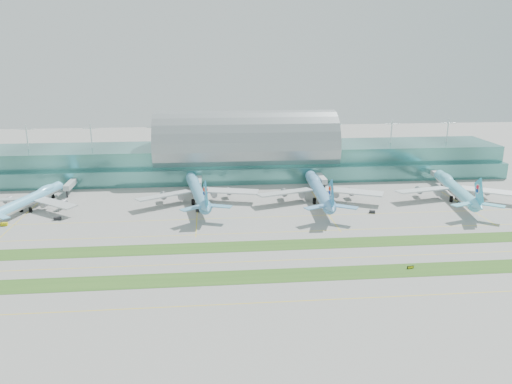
{
  "coord_description": "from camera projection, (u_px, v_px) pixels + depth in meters",
  "views": [
    {
      "loc": [
        -23.98,
        -197.98,
        82.4
      ],
      "look_at": [
        0.0,
        55.0,
        9.0
      ],
      "focal_mm": 35.0,
      "sensor_mm": 36.0,
      "label": 1
    }
  ],
  "objects": [
    {
      "name": "airliner_c",
      "position": [
        319.0,
        189.0,
        277.32
      ],
      "size": [
        70.4,
        80.01,
        22.02
      ],
      "rotation": [
        0.0,
        0.0,
        -0.05
      ],
      "color": "#62A3D8",
      "rests_on": "ground"
    },
    {
      "name": "gse_b",
      "position": [
        58.0,
        218.0,
        248.54
      ],
      "size": [
        3.81,
        2.13,
        1.52
      ],
      "primitive_type": "cube",
      "rotation": [
        0.0,
        0.0,
        0.14
      ],
      "color": "black",
      "rests_on": "ground"
    },
    {
      "name": "airliner_d",
      "position": [
        455.0,
        188.0,
        280.47
      ],
      "size": [
        68.3,
        78.32,
        21.63
      ],
      "rotation": [
        0.0,
        0.0,
        -0.17
      ],
      "color": "#6ACEEA",
      "rests_on": "ground"
    },
    {
      "name": "gse_e",
      "position": [
        329.0,
        207.0,
        266.15
      ],
      "size": [
        3.77,
        2.41,
        1.81
      ],
      "primitive_type": "cube",
      "rotation": [
        0.0,
        0.0,
        -0.18
      ],
      "color": "gold",
      "rests_on": "ground"
    },
    {
      "name": "ground",
      "position": [
        268.0,
        247.0,
        214.4
      ],
      "size": [
        700.0,
        700.0,
        0.0
      ],
      "primitive_type": "plane",
      "color": "gray",
      "rests_on": "ground"
    },
    {
      "name": "grass_strip_near",
      "position": [
        277.0,
        276.0,
        187.61
      ],
      "size": [
        420.0,
        12.0,
        0.08
      ],
      "primitive_type": "cube",
      "color": "#2D591E",
      "rests_on": "ground"
    },
    {
      "name": "taxiline_c",
      "position": [
        264.0,
        233.0,
        231.61
      ],
      "size": [
        420.0,
        0.35,
        0.01
      ],
      "primitive_type": "cube",
      "color": "yellow",
      "rests_on": "ground"
    },
    {
      "name": "gse_d",
      "position": [
        211.0,
        206.0,
        268.31
      ],
      "size": [
        3.87,
        2.53,
        1.68
      ],
      "primitive_type": "cube",
      "rotation": [
        0.0,
        0.0,
        0.26
      ],
      "color": "black",
      "rests_on": "ground"
    },
    {
      "name": "gse_f",
      "position": [
        372.0,
        212.0,
        259.07
      ],
      "size": [
        3.54,
        2.82,
        1.38
      ],
      "primitive_type": "cube",
      "rotation": [
        0.0,
        0.0,
        -0.33
      ],
      "color": "black",
      "rests_on": "ground"
    },
    {
      "name": "airliner_b",
      "position": [
        197.0,
        191.0,
        275.73
      ],
      "size": [
        67.35,
        77.09,
        21.25
      ],
      "rotation": [
        0.0,
        0.0,
        0.14
      ],
      "color": "#5CA4CB",
      "rests_on": "ground"
    },
    {
      "name": "terminal",
      "position": [
        246.0,
        154.0,
        333.63
      ],
      "size": [
        340.0,
        69.1,
        36.0
      ],
      "color": "#3D7A75",
      "rests_on": "ground"
    },
    {
      "name": "taxiline_d",
      "position": [
        259.0,
        217.0,
        252.65
      ],
      "size": [
        420.0,
        0.35,
        0.01
      ],
      "primitive_type": "cube",
      "color": "yellow",
      "rests_on": "ground"
    },
    {
      "name": "gse_a",
      "position": [
        4.0,
        224.0,
        240.3
      ],
      "size": [
        3.1,
        1.69,
        1.58
      ],
      "primitive_type": "cube",
      "rotation": [
        0.0,
        0.0,
        0.01
      ],
      "color": "#D5BE0C",
      "rests_on": "ground"
    },
    {
      "name": "taxiway_sign_east",
      "position": [
        410.0,
        267.0,
        193.6
      ],
      "size": [
        2.75,
        0.61,
        1.16
      ],
      "rotation": [
        0.0,
        0.0,
        0.11
      ],
      "color": "black",
      "rests_on": "ground"
    },
    {
      "name": "taxiline_b",
      "position": [
        272.0,
        261.0,
        201.0
      ],
      "size": [
        420.0,
        0.35,
        0.01
      ],
      "primitive_type": "cube",
      "color": "yellow",
      "rests_on": "ground"
    },
    {
      "name": "grass_strip_far",
      "position": [
        268.0,
        246.0,
        216.3
      ],
      "size": [
        420.0,
        12.0,
        0.08
      ],
      "primitive_type": "cube",
      "color": "#2D591E",
      "rests_on": "ground"
    },
    {
      "name": "airliner_a",
      "position": [
        29.0,
        199.0,
        262.96
      ],
      "size": [
        58.01,
        67.15,
        18.85
      ],
      "rotation": [
        0.0,
        0.0,
        -0.28
      ],
      "color": "#70CCF8",
      "rests_on": "ground"
    },
    {
      "name": "gse_h",
      "position": [
        459.0,
        198.0,
        282.06
      ],
      "size": [
        3.88,
        2.25,
        1.6
      ],
      "primitive_type": "cube",
      "rotation": [
        0.0,
        0.0,
        -0.11
      ],
      "color": "black",
      "rests_on": "ground"
    },
    {
      "name": "gse_g",
      "position": [
        461.0,
        204.0,
        272.47
      ],
      "size": [
        3.61,
        2.14,
        1.39
      ],
      "primitive_type": "cube",
      "rotation": [
        0.0,
        0.0,
        0.04
      ],
      "color": "black",
      "rests_on": "ground"
    },
    {
      "name": "taxiline_a",
      "position": [
        285.0,
        302.0,
        168.49
      ],
      "size": [
        420.0,
        0.35,
        0.01
      ],
      "primitive_type": "cube",
      "color": "yellow",
      "rests_on": "ground"
    },
    {
      "name": "gse_c",
      "position": [
        200.0,
        210.0,
        260.95
      ],
      "size": [
        4.08,
        2.33,
        1.72
      ],
      "primitive_type": "cube",
      "rotation": [
        0.0,
        0.0,
        -0.09
      ],
      "color": "black",
      "rests_on": "ground"
    }
  ]
}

